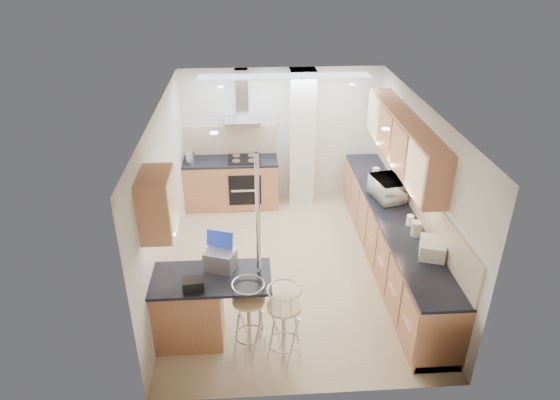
{
  "coord_description": "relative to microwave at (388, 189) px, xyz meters",
  "views": [
    {
      "loc": [
        -0.6,
        -6.25,
        4.46
      ],
      "look_at": [
        -0.17,
        0.2,
        1.07
      ],
      "focal_mm": 32.0,
      "sensor_mm": 36.0,
      "label": 1
    }
  ],
  "objects": [
    {
      "name": "jar_c",
      "position": [
        0.11,
        -1.08,
        -0.06
      ],
      "size": [
        0.17,
        0.17,
        0.2
      ],
      "primitive_type": "cylinder",
      "rotation": [
        0.0,
        0.0,
        0.2
      ],
      "color": "#BAB895",
      "rests_on": "right_counter"
    },
    {
      "name": "bar_stool_end",
      "position": [
        -1.75,
        -2.27,
        -0.57
      ],
      "size": [
        0.53,
        0.53,
        1.03
      ],
      "primitive_type": null,
      "rotation": [
        0.0,
        0.0,
        1.28
      ],
      "color": "tan",
      "rests_on": "ground"
    },
    {
      "name": "jar_b",
      "position": [
        -0.08,
        0.22,
        -0.09
      ],
      "size": [
        0.14,
        0.14,
        0.14
      ],
      "primitive_type": "cylinder",
      "rotation": [
        0.0,
        0.0,
        0.41
      ],
      "color": "beige",
      "rests_on": "right_counter"
    },
    {
      "name": "kettle",
      "position": [
        -3.14,
        1.57,
        -0.04
      ],
      "size": [
        0.16,
        0.16,
        0.24
      ],
      "primitive_type": "cylinder",
      "color": "silver",
      "rests_on": "back_counter"
    },
    {
      "name": "ground",
      "position": [
        -1.49,
        -0.43,
        -1.08
      ],
      "size": [
        4.8,
        4.8,
        0.0
      ],
      "primitive_type": "plane",
      "color": "tan",
      "rests_on": "ground"
    },
    {
      "name": "bag",
      "position": [
        -2.77,
        -2.09,
        -0.08
      ],
      "size": [
        0.26,
        0.2,
        0.13
      ],
      "primitive_type": "cube",
      "rotation": [
        0.0,
        0.0,
        0.13
      ],
      "color": "black",
      "rests_on": "peninsula"
    },
    {
      "name": "laptop",
      "position": [
        -2.47,
        -1.7,
        -0.02
      ],
      "size": [
        0.42,
        0.36,
        0.24
      ],
      "primitive_type": "cube",
      "rotation": [
        0.0,
        0.0,
        -0.33
      ],
      "color": "gray",
      "rests_on": "peninsula"
    },
    {
      "name": "peninsula",
      "position": [
        -2.61,
        -1.88,
        -0.61
      ],
      "size": [
        1.47,
        0.72,
        0.94
      ],
      "color": "#A16240",
      "rests_on": "ground"
    },
    {
      "name": "room_shell",
      "position": [
        -1.16,
        -0.05,
        0.46
      ],
      "size": [
        3.64,
        4.84,
        2.51
      ],
      "color": "silver",
      "rests_on": "ground"
    },
    {
      "name": "right_counter",
      "position": [
        0.01,
        -0.43,
        -0.62
      ],
      "size": [
        0.63,
        4.4,
        0.92
      ],
      "color": "#A16240",
      "rests_on": "ground"
    },
    {
      "name": "microwave",
      "position": [
        0.0,
        0.0,
        0.0
      ],
      "size": [
        0.52,
        0.66,
        0.33
      ],
      "primitive_type": "imported",
      "rotation": [
        0.0,
        0.0,
        1.78
      ],
      "color": "white",
      "rests_on": "right_counter"
    },
    {
      "name": "jar_a",
      "position": [
        0.01,
        0.78,
        -0.08
      ],
      "size": [
        0.15,
        0.15,
        0.16
      ],
      "primitive_type": "cylinder",
      "rotation": [
        0.0,
        0.0,
        -0.3
      ],
      "color": "beige",
      "rests_on": "right_counter"
    },
    {
      "name": "jar_d",
      "position": [
        0.11,
        -0.81,
        -0.09
      ],
      "size": [
        0.13,
        0.13,
        0.15
      ],
      "primitive_type": "cylinder",
      "rotation": [
        0.0,
        0.0,
        0.37
      ],
      "color": "white",
      "rests_on": "right_counter"
    },
    {
      "name": "back_counter",
      "position": [
        -2.44,
        1.67,
        -0.62
      ],
      "size": [
        1.7,
        0.63,
        0.92
      ],
      "color": "#A16240",
      "rests_on": "ground"
    },
    {
      "name": "bread_bin",
      "position": [
        0.16,
        -1.57,
        -0.06
      ],
      "size": [
        0.41,
        0.46,
        0.2
      ],
      "primitive_type": "cube",
      "rotation": [
        0.0,
        0.0,
        -0.32
      ],
      "color": "beige",
      "rests_on": "right_counter"
    },
    {
      "name": "bar_stool_near",
      "position": [
        -2.15,
        -2.1,
        -0.58
      ],
      "size": [
        0.5,
        0.5,
        1.0
      ],
      "primitive_type": null,
      "rotation": [
        0.0,
        0.0,
        -0.27
      ],
      "color": "tan",
      "rests_on": "ground"
    }
  ]
}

